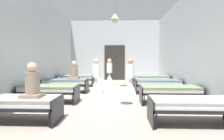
# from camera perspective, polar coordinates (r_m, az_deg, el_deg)

# --- Properties ---
(ground_plane) EXTENTS (6.67, 12.38, 0.10)m
(ground_plane) POSITION_cam_1_polar(r_m,az_deg,el_deg) (7.15, -0.56, -8.71)
(ground_plane) COLOR #9E9384
(room_shell) EXTENTS (6.47, 11.98, 4.09)m
(room_shell) POSITION_cam_1_polar(r_m,az_deg,el_deg) (8.34, -0.09, 7.50)
(room_shell) COLOR silver
(room_shell) RESTS_ON ground
(bed_left_row_0) EXTENTS (1.90, 0.84, 0.57)m
(bed_left_row_0) POSITION_cam_1_polar(r_m,az_deg,el_deg) (4.86, -26.91, -8.97)
(bed_left_row_0) COLOR black
(bed_left_row_0) RESTS_ON ground
(bed_right_row_0) EXTENTS (1.90, 0.84, 0.57)m
(bed_right_row_0) POSITION_cam_1_polar(r_m,az_deg,el_deg) (4.55, 23.54, -9.71)
(bed_right_row_0) COLOR black
(bed_right_row_0) RESTS_ON ground
(bed_left_row_1) EXTENTS (1.90, 0.84, 0.57)m
(bed_left_row_1) POSITION_cam_1_polar(r_m,az_deg,el_deg) (6.56, -18.72, -5.66)
(bed_left_row_1) COLOR black
(bed_left_row_1) RESTS_ON ground
(bed_right_row_1) EXTENTS (1.90, 0.84, 0.57)m
(bed_right_row_1) POSITION_cam_1_polar(r_m,az_deg,el_deg) (6.33, 17.32, -5.95)
(bed_right_row_1) COLOR black
(bed_right_row_1) RESTS_ON ground
(bed_left_row_2) EXTENTS (1.90, 0.84, 0.57)m
(bed_left_row_2) POSITION_cam_1_polar(r_m,az_deg,el_deg) (8.34, -14.00, -3.67)
(bed_left_row_2) COLOR black
(bed_left_row_2) RESTS_ON ground
(bed_right_row_2) EXTENTS (1.90, 0.84, 0.57)m
(bed_right_row_2) POSITION_cam_1_polar(r_m,az_deg,el_deg) (8.16, 13.89, -3.82)
(bed_right_row_2) COLOR black
(bed_right_row_2) RESTS_ON ground
(bed_left_row_3) EXTENTS (1.90, 0.84, 0.57)m
(bed_left_row_3) POSITION_cam_1_polar(r_m,az_deg,el_deg) (10.16, -10.97, -2.38)
(bed_left_row_3) COLOR black
(bed_left_row_3) RESTS_ON ground
(bed_right_row_3) EXTENTS (1.90, 0.84, 0.57)m
(bed_right_row_3) POSITION_cam_1_polar(r_m,az_deg,el_deg) (10.02, 11.73, -2.47)
(bed_right_row_3) COLOR black
(bed_right_row_3) RESTS_ON ground
(nurse_near_aisle) EXTENTS (0.52, 0.52, 1.49)m
(nurse_near_aisle) POSITION_cam_1_polar(r_m,az_deg,el_deg) (10.09, -0.78, -1.84)
(nurse_near_aisle) COLOR white
(nurse_near_aisle) RESTS_ON ground
(nurse_mid_aisle) EXTENTS (0.52, 0.52, 1.49)m
(nurse_mid_aisle) POSITION_cam_1_polar(r_m,az_deg,el_deg) (7.44, 5.63, -3.73)
(nurse_mid_aisle) COLOR white
(nurse_mid_aisle) RESTS_ON ground
(nurse_far_aisle) EXTENTS (0.52, 0.52, 1.49)m
(nurse_far_aisle) POSITION_cam_1_polar(r_m,az_deg,el_deg) (7.69, -4.88, -3.50)
(nurse_far_aisle) COLOR white
(nurse_far_aisle) RESTS_ON ground
(patient_seated_primary) EXTENTS (0.44, 0.44, 0.80)m
(patient_seated_primary) POSITION_cam_1_polar(r_m,az_deg,el_deg) (8.29, -11.56, -0.70)
(patient_seated_primary) COLOR gray
(patient_seated_primary) RESTS_ON bed_left_row_2
(patient_seated_secondary) EXTENTS (0.44, 0.44, 0.80)m
(patient_seated_secondary) POSITION_cam_1_polar(r_m,az_deg,el_deg) (4.64, -23.22, -4.07)
(patient_seated_secondary) COLOR gray
(patient_seated_secondary) RESTS_ON bed_left_row_0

